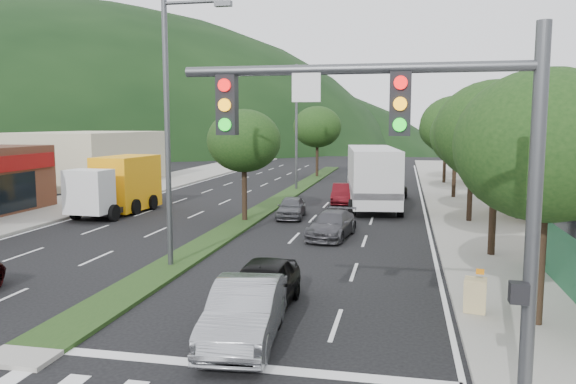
% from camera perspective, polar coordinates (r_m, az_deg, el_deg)
% --- Properties ---
extents(ground, '(160.00, 160.00, 0.00)m').
position_cam_1_polar(ground, '(15.07, -24.41, -14.57)').
color(ground, black).
rests_on(ground, ground).
extents(sidewalk_right, '(5.00, 90.00, 0.15)m').
position_cam_1_polar(sidewalk_right, '(36.84, 17.84, -1.61)').
color(sidewalk_right, gray).
rests_on(sidewalk_right, ground).
extents(sidewalk_left, '(6.00, 90.00, 0.15)m').
position_cam_1_polar(sidewalk_left, '(42.46, -18.81, -0.54)').
color(sidewalk_left, gray).
rests_on(sidewalk_left, ground).
extents(median, '(1.60, 56.00, 0.12)m').
position_cam_1_polar(median, '(40.49, -0.49, -0.54)').
color(median, black).
rests_on(median, ground).
extents(traffic_signal, '(6.12, 0.40, 7.00)m').
position_cam_1_polar(traffic_signal, '(9.74, 14.89, 2.42)').
color(traffic_signal, '#47494C').
rests_on(traffic_signal, ground).
extents(bldg_left_far, '(9.00, 14.00, 4.60)m').
position_cam_1_polar(bldg_left_far, '(53.02, -19.58, 3.28)').
color(bldg_left_far, '#BFB998').
rests_on(bldg_left_far, ground).
extents(bldg_right_far, '(10.00, 16.00, 5.20)m').
position_cam_1_polar(bldg_right_far, '(56.39, 23.00, 3.63)').
color(bldg_right_far, '#BFB998').
rests_on(bldg_right_far, ground).
extents(hill_far, '(176.00, 132.00, 82.00)m').
position_cam_1_polar(hill_far, '(150.19, -24.48, 4.34)').
color(hill_far, black).
rests_on(hill_far, ground).
extents(tree_r_a, '(4.60, 4.60, 6.63)m').
position_cam_1_polar(tree_r_a, '(15.64, 24.76, 4.30)').
color(tree_r_a, black).
rests_on(tree_r_a, sidewalk_right).
extents(tree_r_b, '(4.80, 4.80, 6.94)m').
position_cam_1_polar(tree_r_b, '(23.50, 20.41, 5.73)').
color(tree_r_b, black).
rests_on(tree_r_b, sidewalk_right).
extents(tree_r_c, '(4.40, 4.40, 6.48)m').
position_cam_1_polar(tree_r_c, '(31.44, 18.21, 5.51)').
color(tree_r_c, black).
rests_on(tree_r_c, sidewalk_right).
extents(tree_r_d, '(5.00, 5.00, 7.17)m').
position_cam_1_polar(tree_r_d, '(41.38, 16.69, 6.44)').
color(tree_r_d, black).
rests_on(tree_r_d, sidewalk_right).
extents(tree_r_e, '(4.60, 4.60, 6.71)m').
position_cam_1_polar(tree_r_e, '(51.36, 15.72, 6.21)').
color(tree_r_e, black).
rests_on(tree_r_e, sidewalk_right).
extents(tree_med_near, '(4.00, 4.00, 6.02)m').
position_cam_1_polar(tree_med_near, '(30.46, -4.49, 5.19)').
color(tree_med_near, black).
rests_on(tree_med_near, median).
extents(tree_med_far, '(4.80, 4.80, 6.94)m').
position_cam_1_polar(tree_med_far, '(55.88, 2.99, 6.62)').
color(tree_med_far, black).
rests_on(tree_med_far, median).
extents(streetlight_near, '(2.60, 0.25, 10.00)m').
position_cam_1_polar(streetlight_near, '(20.94, -11.68, 7.41)').
color(streetlight_near, '#47494C').
rests_on(streetlight_near, ground).
extents(streetlight_mid, '(2.60, 0.25, 10.00)m').
position_cam_1_polar(streetlight_mid, '(45.00, 1.11, 7.27)').
color(streetlight_mid, '#47494C').
rests_on(streetlight_mid, ground).
extents(sedan_silver, '(1.98, 4.66, 1.50)m').
position_cam_1_polar(sedan_silver, '(14.24, -4.38, -12.01)').
color(sedan_silver, gray).
rests_on(sedan_silver, ground).
extents(car_queue_a, '(1.74, 4.28, 1.45)m').
position_cam_1_polar(car_queue_a, '(16.41, -2.64, -9.49)').
color(car_queue_a, black).
rests_on(car_queue_a, ground).
extents(car_queue_b, '(2.25, 4.43, 1.23)m').
position_cam_1_polar(car_queue_b, '(26.61, 4.47, -3.33)').
color(car_queue_b, '#424146').
rests_on(car_queue_b, ground).
extents(car_queue_c, '(1.65, 4.20, 1.36)m').
position_cam_1_polar(car_queue_c, '(37.62, 5.67, -0.20)').
color(car_queue_c, '#560E14').
rests_on(car_queue_c, ground).
extents(car_queue_d, '(2.84, 5.14, 1.36)m').
position_cam_1_polar(car_queue_d, '(42.40, 10.23, 0.54)').
color(car_queue_d, black).
rests_on(car_queue_d, ground).
extents(car_queue_e, '(1.71, 3.70, 1.23)m').
position_cam_1_polar(car_queue_e, '(31.95, 0.33, -1.57)').
color(car_queue_e, '#4C4C51').
rests_on(car_queue_e, ground).
extents(box_truck, '(3.01, 7.00, 3.39)m').
position_cam_1_polar(box_truck, '(35.01, -16.75, 0.52)').
color(box_truck, silver).
rests_on(box_truck, ground).
extents(motorhome, '(4.24, 10.24, 3.82)m').
position_cam_1_polar(motorhome, '(36.23, 8.53, 1.64)').
color(motorhome, '#BABABA').
rests_on(motorhome, ground).
extents(a_frame_sign, '(0.69, 0.76, 1.32)m').
position_cam_1_polar(a_frame_sign, '(16.56, 18.47, -9.67)').
color(a_frame_sign, tan).
rests_on(a_frame_sign, sidewalk_right).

